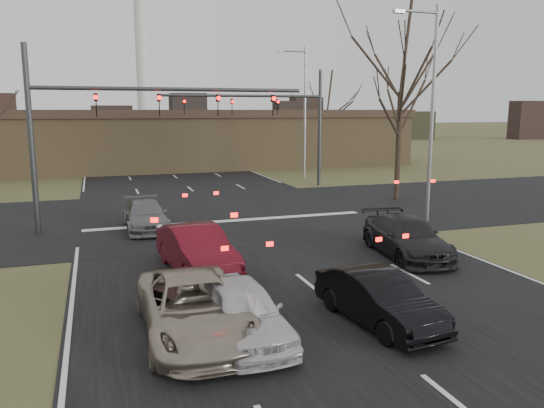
{
  "coord_description": "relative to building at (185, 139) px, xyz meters",
  "views": [
    {
      "loc": [
        -6.02,
        -11.32,
        5.3
      ],
      "look_at": [
        -0.14,
        6.22,
        2.0
      ],
      "focal_mm": 35.0,
      "sensor_mm": 36.0,
      "label": 1
    }
  ],
  "objects": [
    {
      "name": "road_main",
      "position": [
        -2.0,
        22.0,
        -2.66
      ],
      "size": [
        14.0,
        300.0,
        0.02
      ],
      "primitive_type": "cube",
      "color": "black",
      "rests_on": "ground"
    },
    {
      "name": "road_cross",
      "position": [
        -2.0,
        -23.0,
        -2.65
      ],
      "size": [
        200.0,
        14.0,
        0.02
      ],
      "primitive_type": "cube",
      "color": "black",
      "rests_on": "ground"
    },
    {
      "name": "tree_right_far",
      "position": [
        13.0,
        -3.0,
        4.29
      ],
      "size": [
        5.4,
        5.4,
        9.0
      ],
      "color": "black",
      "rests_on": "ground"
    },
    {
      "name": "tree_right_near",
      "position": [
        9.0,
        -22.0,
        6.23
      ],
      "size": [
        6.9,
        6.9,
        11.5
      ],
      "color": "black",
      "rests_on": "ground"
    },
    {
      "name": "ground",
      "position": [
        -2.0,
        -38.0,
        -2.67
      ],
      "size": [
        360.0,
        360.0,
        0.0
      ],
      "primitive_type": "plane",
      "color": "#4F532C",
      "rests_on": "ground"
    },
    {
      "name": "mast_arm_far",
      "position": [
        4.18,
        -15.0,
        2.35
      ],
      "size": [
        11.12,
        0.24,
        8.0
      ],
      "color": "#383A3D",
      "rests_on": "ground"
    },
    {
      "name": "car_charcoal_sedan",
      "position": [
        2.63,
        -33.0,
        -1.96
      ],
      "size": [
        2.58,
        5.08,
        1.41
      ],
      "primitive_type": "imported",
      "rotation": [
        0.0,
        0.0,
        -0.13
      ],
      "color": "black",
      "rests_on": "ground"
    },
    {
      "name": "streetlight_right_near",
      "position": [
        6.82,
        -28.0,
        2.92
      ],
      "size": [
        2.34,
        0.25,
        10.0
      ],
      "color": "gray",
      "rests_on": "ground"
    },
    {
      "name": "building",
      "position": [
        0.0,
        0.0,
        0.0
      ],
      "size": [
        42.4,
        10.4,
        5.3
      ],
      "color": "olive",
      "rests_on": "ground"
    },
    {
      "name": "car_silver_suv",
      "position": [
        -6.0,
        -37.5,
        -1.95
      ],
      "size": [
        2.4,
        5.14,
        1.42
      ],
      "primitive_type": "imported",
      "rotation": [
        0.0,
        0.0,
        -0.01
      ],
      "color": "gray",
      "rests_on": "ground"
    },
    {
      "name": "car_black_hatch",
      "position": [
        -1.5,
        -38.24,
        -2.01
      ],
      "size": [
        1.89,
        4.14,
        1.32
      ],
      "primitive_type": "imported",
      "rotation": [
        0.0,
        0.0,
        0.13
      ],
      "color": "black",
      "rests_on": "ground"
    },
    {
      "name": "car_red_ahead",
      "position": [
        -5.0,
        -32.54,
        -1.9
      ],
      "size": [
        2.19,
        4.81,
        1.53
      ],
      "primitive_type": "imported",
      "rotation": [
        0.0,
        0.0,
        0.13
      ],
      "color": "#560C16",
      "rests_on": "ground"
    },
    {
      "name": "car_grey_ahead",
      "position": [
        -6.0,
        -25.5,
        -2.02
      ],
      "size": [
        1.8,
        4.43,
        1.29
      ],
      "primitive_type": "imported",
      "rotation": [
        0.0,
        0.0,
        0.0
      ],
      "color": "slate",
      "rests_on": "ground"
    },
    {
      "name": "mast_arm_near",
      "position": [
        -7.23,
        -25.0,
        2.41
      ],
      "size": [
        12.12,
        0.24,
        8.0
      ],
      "color": "#383A3D",
      "rests_on": "ground"
    },
    {
      "name": "car_white_sedan",
      "position": [
        -4.98,
        -38.04,
        -1.97
      ],
      "size": [
        1.83,
        4.14,
        1.39
      ],
      "primitive_type": "imported",
      "rotation": [
        0.0,
        0.0,
        0.05
      ],
      "color": "silver",
      "rests_on": "ground"
    },
    {
      "name": "streetlight_right_far",
      "position": [
        7.32,
        -11.0,
        2.92
      ],
      "size": [
        2.34,
        0.25,
        10.0
      ],
      "color": "gray",
      "rests_on": "ground"
    }
  ]
}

